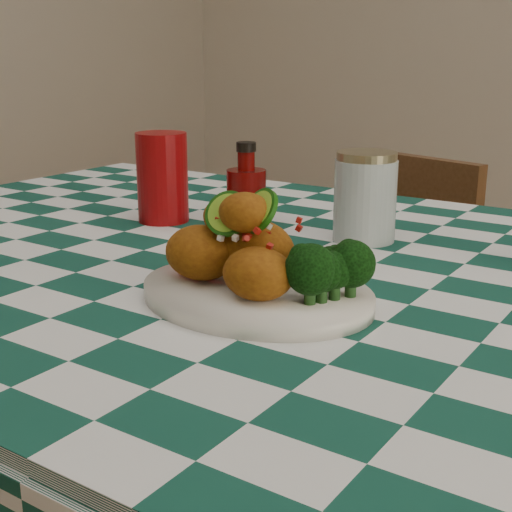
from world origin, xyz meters
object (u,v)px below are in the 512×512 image
Objects in this scene: dining_table at (284,508)px; plate at (256,294)px; ketchup_bottle at (246,184)px; red_tumbler at (162,177)px; fried_chicken_pile at (250,240)px; mason_jar at (365,197)px; wooden_chair_left at (367,323)px.

plate is (0.05, -0.15, 0.40)m from dining_table.
red_tumbler is at bearing -156.90° from ketchup_bottle.
red_tumbler is at bearing 144.73° from fried_chicken_pile.
fried_chicken_pile is at bearing -73.74° from dining_table.
mason_jar is (-0.02, 0.32, 0.06)m from plate.
fried_chicken_pile is 0.32m from mason_jar.
fried_chicken_pile is 1.24× the size of ketchup_bottle.
plate is 0.06m from fried_chicken_pile.
plate is 1.90× the size of red_tumbler.
ketchup_bottle is (-0.22, 0.30, 0.06)m from plate.
wooden_chair_left is (-0.26, 0.89, -0.45)m from fried_chicken_pile.
wooden_chair_left is at bearing 106.27° from dining_table.
dining_table is at bearing -40.91° from ketchup_bottle.
plate is 0.33m from mason_jar.
wooden_chair_left is (-0.22, 0.74, 0.01)m from dining_table.
fried_chicken_pile is at bearing -88.08° from mason_jar.
red_tumbler is at bearing 145.36° from plate.
dining_table is 0.49m from fried_chicken_pile.
plate is at bearing -56.66° from wooden_chair_left.
mason_jar is at bearing -49.80° from wooden_chair_left.
mason_jar is (0.21, 0.02, -0.00)m from ketchup_bottle.
ketchup_bottle is (-0.17, 0.15, 0.46)m from dining_table.
dining_table is 5.83× the size of plate.
mason_jar is at bearing 12.51° from red_tumbler.
mason_jar is 0.17× the size of wooden_chair_left.
red_tumbler is 1.10× the size of mason_jar.
wooden_chair_left is (-0.04, 0.59, -0.45)m from ketchup_bottle.
dining_table is 0.77m from wooden_chair_left.
red_tumbler is at bearing -81.16° from wooden_chair_left.
plate is at bearing -53.45° from ketchup_bottle.
fried_chicken_pile is at bearing -35.27° from red_tumbler.
fried_chicken_pile reaches higher than wooden_chair_left.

